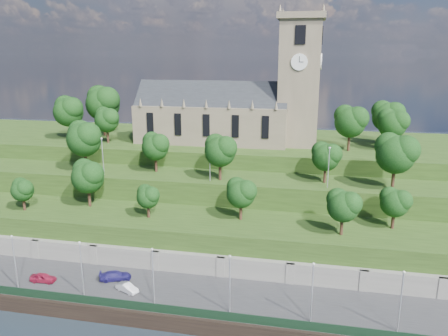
% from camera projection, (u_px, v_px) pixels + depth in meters
% --- Properties ---
extents(ground, '(320.00, 320.00, 0.00)m').
position_uv_depth(ground, '(163.00, 330.00, 54.63)').
color(ground, '#1B242B').
rests_on(ground, ground).
extents(promenade, '(160.00, 12.00, 2.00)m').
position_uv_depth(promenade, '(177.00, 297.00, 60.07)').
color(promenade, '#2D2D30').
rests_on(promenade, ground).
extents(quay_wall, '(160.00, 0.50, 2.20)m').
position_uv_depth(quay_wall, '(163.00, 322.00, 54.31)').
color(quay_wall, black).
rests_on(quay_wall, ground).
extents(fence, '(160.00, 0.10, 1.20)m').
position_uv_depth(fence, '(164.00, 309.00, 54.54)').
color(fence, black).
rests_on(fence, promenade).
extents(retaining_wall, '(160.00, 2.10, 5.00)m').
position_uv_depth(retaining_wall, '(189.00, 267.00, 65.35)').
color(retaining_wall, slate).
rests_on(retaining_wall, ground).
extents(embankment_lower, '(160.00, 12.00, 8.00)m').
position_uv_depth(embankment_lower, '(199.00, 242.00, 70.69)').
color(embankment_lower, '#243E14').
rests_on(embankment_lower, ground).
extents(embankment_upper, '(160.00, 10.00, 12.00)m').
position_uv_depth(embankment_upper, '(214.00, 207.00, 80.61)').
color(embankment_upper, '#243E14').
rests_on(embankment_upper, ground).
extents(hilltop, '(160.00, 32.00, 15.00)m').
position_uv_depth(hilltop, '(234.00, 171.00, 100.13)').
color(hilltop, '#243E14').
rests_on(hilltop, ground).
extents(church, '(38.60, 12.35, 27.60)m').
position_uv_depth(church, '(235.00, 107.00, 92.37)').
color(church, '#6A5D4A').
rests_on(church, hilltop).
extents(trees_lower, '(63.81, 9.05, 8.25)m').
position_uv_depth(trees_lower, '(196.00, 189.00, 68.99)').
color(trees_lower, '#311C13').
rests_on(trees_lower, embankment_lower).
extents(trees_upper, '(61.91, 8.63, 9.56)m').
position_uv_depth(trees_upper, '(224.00, 146.00, 76.19)').
color(trees_upper, '#311C13').
rests_on(trees_upper, embankment_upper).
extents(trees_hilltop, '(74.93, 15.63, 11.55)m').
position_uv_depth(trees_hilltop, '(202.00, 111.00, 93.16)').
color(trees_hilltop, '#311C13').
rests_on(trees_hilltop, hilltop).
extents(lamp_posts_promenade, '(60.36, 0.36, 7.83)m').
position_uv_depth(lamp_posts_promenade, '(153.00, 272.00, 55.74)').
color(lamp_posts_promenade, '#B2B2B7').
rests_on(lamp_posts_promenade, promenade).
extents(lamp_posts_upper, '(40.36, 0.36, 6.93)m').
position_uv_depth(lamp_posts_upper, '(210.00, 158.00, 75.22)').
color(lamp_posts_upper, '#B2B2B7').
rests_on(lamp_posts_upper, embankment_upper).
extents(car_left, '(3.74, 1.63, 1.25)m').
position_uv_depth(car_left, '(43.00, 278.00, 62.10)').
color(car_left, maroon).
rests_on(car_left, promenade).
extents(car_middle, '(3.66, 2.51, 1.14)m').
position_uv_depth(car_middle, '(127.00, 288.00, 59.55)').
color(car_middle, silver).
rests_on(car_middle, promenade).
extents(car_right, '(4.78, 3.30, 1.29)m').
position_uv_depth(car_right, '(115.00, 276.00, 62.66)').
color(car_right, navy).
rests_on(car_right, promenade).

